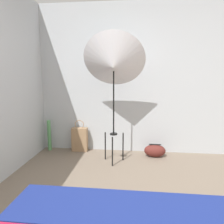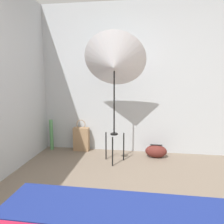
{
  "view_description": "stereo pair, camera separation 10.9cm",
  "coord_description": "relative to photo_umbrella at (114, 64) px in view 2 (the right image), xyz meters",
  "views": [
    {
      "loc": [
        -0.05,
        -1.49,
        1.38
      ],
      "look_at": [
        -0.4,
        1.58,
        0.85
      ],
      "focal_mm": 35.0,
      "sensor_mm": 36.0,
      "label": 1
    },
    {
      "loc": [
        0.06,
        -1.48,
        1.38
      ],
      "look_at": [
        -0.4,
        1.58,
        0.85
      ],
      "focal_mm": 35.0,
      "sensor_mm": 36.0,
      "label": 2
    }
  ],
  "objects": [
    {
      "name": "wall_back",
      "position": [
        0.4,
        0.58,
        -0.24
      ],
      "size": [
        8.0,
        0.05,
        2.6
      ],
      "color": "#B7BCC1",
      "rests_on": "ground_plane"
    },
    {
      "name": "photo_umbrella",
      "position": [
        0.0,
        0.0,
        0.0
      ],
      "size": [
        0.95,
        0.73,
        2.0
      ],
      "color": "black",
      "rests_on": "ground_plane"
    },
    {
      "name": "tote_bag",
      "position": [
        -0.67,
        0.44,
        -1.32
      ],
      "size": [
        0.28,
        0.13,
        0.58
      ],
      "color": "#9E7A56",
      "rests_on": "ground_plane"
    },
    {
      "name": "duffel_bag",
      "position": [
        0.67,
        0.3,
        -1.43
      ],
      "size": [
        0.36,
        0.21,
        0.22
      ],
      "color": "#5B231E",
      "rests_on": "ground_plane"
    },
    {
      "name": "paper_roll",
      "position": [
        -1.24,
        0.42,
        -1.26
      ],
      "size": [
        0.06,
        0.06,
        0.56
      ],
      "color": "#56995B",
      "rests_on": "ground_plane"
    }
  ]
}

